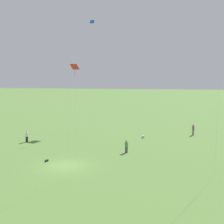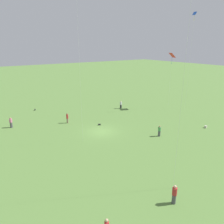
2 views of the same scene
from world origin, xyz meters
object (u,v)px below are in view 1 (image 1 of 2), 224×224
person_2 (27,137)px  person_0 (126,147)px  kite_0 (92,31)px  kite_3 (75,68)px  picnic_bag_2 (47,161)px  picnic_bag_0 (143,137)px  person_1 (193,130)px

person_2 → person_0: bearing=-144.4°
kite_0 → kite_3: (2.18, -2.62, -6.20)m
person_2 → picnic_bag_2: bearing=174.5°
picnic_bag_0 → kite_3: bearing=-109.7°
person_2 → kite_0: (-10.86, 7.83, 15.97)m
person_2 → picnic_bag_0: (-4.55, 16.72, -0.62)m
person_2 → picnic_bag_0: 17.34m
kite_0 → picnic_bag_0: bearing=12.5°
person_1 → picnic_bag_0: size_ratio=4.59×
kite_0 → picnic_bag_0: kite_0 is taller
person_1 → person_0: bearing=61.6°
kite_3 → picnic_bag_2: bearing=156.7°
kite_3 → picnic_bag_0: size_ratio=30.04×
person_2 → kite_3: size_ratio=0.14×
person_0 → kite_3: bearing=-113.9°
kite_3 → picnic_bag_0: 16.05m
kite_3 → picnic_bag_2: kite_3 is taller
person_0 → person_2: person_0 is taller
person_0 → kite_0: (-14.91, -6.92, 15.97)m
kite_0 → picnic_bag_2: kite_0 is taller
picnic_bag_2 → kite_0: bearing=174.4°
person_0 → kite_3: (-12.73, -9.54, 9.77)m
kite_3 → kite_0: bearing=-75.7°
kite_0 → person_2: bearing=-78.0°
kite_3 → person_0: bearing=-168.7°
person_1 → person_2: size_ratio=1.06×
person_0 → kite_0: kite_0 is taller
person_0 → picnic_bag_2: bearing=-32.1°
picnic_bag_2 → kite_3: bearing=-177.8°
person_0 → person_1: bearing=168.7°
person_0 → kite_3: kite_3 is taller
person_0 → picnic_bag_0: (-8.60, 1.97, -0.62)m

